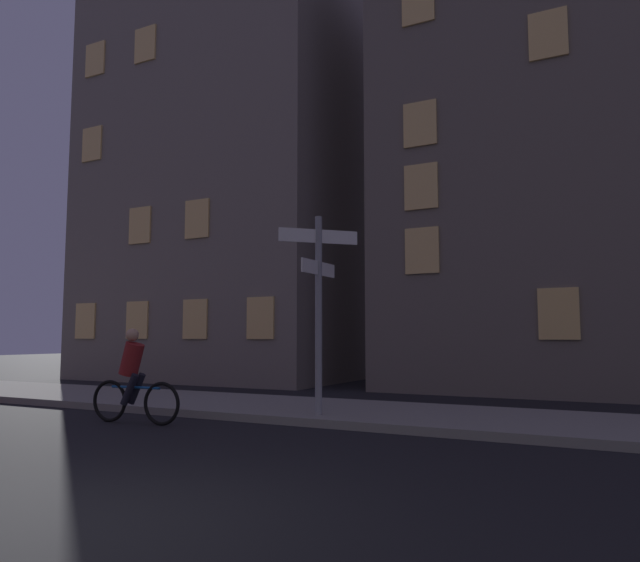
# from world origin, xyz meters

# --- Properties ---
(ground_plane) EXTENTS (80.00, 80.00, 0.00)m
(ground_plane) POSITION_xyz_m (0.00, 0.00, 0.00)
(ground_plane) COLOR black
(sidewalk_kerb) EXTENTS (40.00, 3.08, 0.14)m
(sidewalk_kerb) POSITION_xyz_m (0.00, 7.09, 0.07)
(sidewalk_kerb) COLOR gray
(sidewalk_kerb) RESTS_ON ground_plane
(signpost) EXTENTS (1.04, 1.22, 3.44)m
(signpost) POSITION_xyz_m (-0.67, 6.06, 2.17)
(signpost) COLOR gray
(signpost) RESTS_ON sidewalk_kerb
(cyclist) EXTENTS (1.82, 0.35, 1.61)m
(cyclist) POSITION_xyz_m (-3.45, 4.55, 0.75)
(cyclist) COLOR black
(cyclist) RESTS_ON ground_plane
(building_left_block) EXTENTS (9.38, 8.17, 21.49)m
(building_left_block) POSITION_xyz_m (-8.67, 15.21, 10.74)
(building_left_block) COLOR slate
(building_left_block) RESTS_ON ground_plane
(building_right_block) EXTENTS (12.95, 6.22, 13.15)m
(building_right_block) POSITION_xyz_m (4.34, 14.73, 6.58)
(building_right_block) COLOR #6B6056
(building_right_block) RESTS_ON ground_plane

